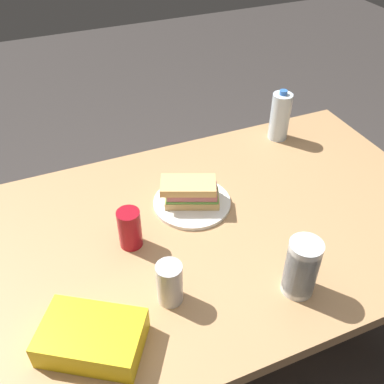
% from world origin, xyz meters
% --- Properties ---
extents(ground_plane, '(8.00, 8.00, 0.00)m').
position_xyz_m(ground_plane, '(0.00, 0.00, 0.00)').
color(ground_plane, '#383330').
extents(dining_table, '(1.71, 0.92, 0.75)m').
position_xyz_m(dining_table, '(0.00, 0.00, 0.66)').
color(dining_table, tan).
rests_on(dining_table, ground_plane).
extents(paper_plate, '(0.25, 0.25, 0.01)m').
position_xyz_m(paper_plate, '(-0.08, -0.11, 0.75)').
color(paper_plate, white).
rests_on(paper_plate, dining_table).
extents(sandwich, '(0.20, 0.15, 0.08)m').
position_xyz_m(sandwich, '(-0.08, -0.11, 0.80)').
color(sandwich, '#DBB26B').
rests_on(sandwich, paper_plate).
extents(soda_can_red, '(0.07, 0.07, 0.12)m').
position_xyz_m(soda_can_red, '(0.15, -0.02, 0.81)').
color(soda_can_red, maroon).
rests_on(soda_can_red, dining_table).
extents(chip_bag, '(0.27, 0.25, 0.07)m').
position_xyz_m(chip_bag, '(0.32, 0.26, 0.78)').
color(chip_bag, yellow).
rests_on(chip_bag, dining_table).
extents(water_bottle_tall, '(0.07, 0.07, 0.20)m').
position_xyz_m(water_bottle_tall, '(-0.54, -0.35, 0.84)').
color(water_bottle_tall, silver).
rests_on(water_bottle_tall, dining_table).
extents(plastic_cup_stack, '(0.08, 0.08, 0.17)m').
position_xyz_m(plastic_cup_stack, '(-0.20, 0.30, 0.83)').
color(plastic_cup_stack, silver).
rests_on(plastic_cup_stack, dining_table).
extents(soda_can_silver, '(0.07, 0.07, 0.12)m').
position_xyz_m(soda_can_silver, '(0.11, 0.20, 0.81)').
color(soda_can_silver, silver).
rests_on(soda_can_silver, dining_table).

